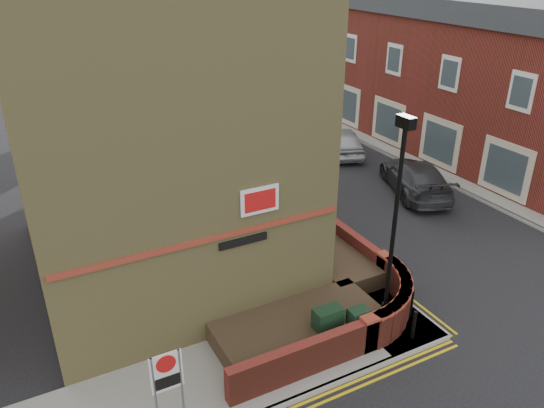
{
  "coord_description": "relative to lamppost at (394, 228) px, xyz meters",
  "views": [
    {
      "loc": [
        -7.04,
        -8.27,
        10.02
      ],
      "look_at": [
        -0.59,
        4.0,
        3.37
      ],
      "focal_mm": 35.0,
      "sensor_mm": 36.0,
      "label": 1
    }
  ],
  "objects": [
    {
      "name": "corner_building",
      "position": [
        -4.44,
        6.8,
        2.88
      ],
      "size": [
        8.95,
        10.4,
        13.6
      ],
      "color": "#978A50",
      "rests_on": "ground"
    },
    {
      "name": "bollard_near",
      "position": [
        0.4,
        -0.8,
        -2.77
      ],
      "size": [
        0.11,
        0.11,
        0.9
      ],
      "primitive_type": "cylinder",
      "color": "black",
      "rests_on": "pavement_corner"
    },
    {
      "name": "tree_far",
      "position": [
        0.4,
        28.85,
        1.57
      ],
      "size": [
        3.81,
        3.81,
        7.0
      ],
      "color": "#382B1E",
      "rests_on": "pavement_main"
    },
    {
      "name": "tree_mid",
      "position": [
        0.4,
        20.85,
        1.85
      ],
      "size": [
        4.03,
        4.03,
        7.42
      ],
      "color": "#382B1E",
      "rests_on": "pavement_main"
    },
    {
      "name": "kerb_main_near",
      "position": [
        1.4,
        14.8,
        -3.28
      ],
      "size": [
        0.15,
        32.0,
        0.12
      ],
      "primitive_type": "cube",
      "color": "gray",
      "rests_on": "ground"
    },
    {
      "name": "utility_cabinet_large",
      "position": [
        -1.9,
        0.1,
        -2.62
      ],
      "size": [
        0.8,
        0.45,
        1.2
      ],
      "primitive_type": "cube",
      "color": "black",
      "rests_on": "pavement_corner"
    },
    {
      "name": "grey_car_far",
      "position": [
        7.4,
        7.1,
        -2.6
      ],
      "size": [
        3.83,
        5.55,
        1.49
      ],
      "primitive_type": "imported",
      "rotation": [
        0.0,
        0.0,
        2.77
      ],
      "color": "#303135",
      "rests_on": "ground"
    },
    {
      "name": "zone_sign",
      "position": [
        -6.6,
        -0.7,
        -1.7
      ],
      "size": [
        0.72,
        0.07,
        2.2
      ],
      "color": "slate",
      "rests_on": "pavement_corner"
    },
    {
      "name": "lamppost",
      "position": [
        0.0,
        0.0,
        0.0
      ],
      "size": [
        0.25,
        0.5,
        6.3
      ],
      "color": "black",
      "rests_on": "pavement_corner"
    },
    {
      "name": "bollard_far",
      "position": [
        1.0,
        -0.0,
        -2.77
      ],
      "size": [
        0.11,
        0.11,
        0.9
      ],
      "primitive_type": "cylinder",
      "color": "black",
      "rests_on": "pavement_corner"
    },
    {
      "name": "silver_car_far",
      "position": [
        7.4,
        12.9,
        -2.62
      ],
      "size": [
        3.11,
        4.59,
        1.45
      ],
      "primitive_type": "imported",
      "rotation": [
        0.0,
        0.0,
        2.78
      ],
      "color": "#ABACB3",
      "rests_on": "ground"
    },
    {
      "name": "pavement_far",
      "position": [
        11.4,
        11.8,
        -3.28
      ],
      "size": [
        4.0,
        40.0,
        0.12
      ],
      "primitive_type": "cube",
      "color": "gray",
      "rests_on": "ground"
    },
    {
      "name": "ground",
      "position": [
        -1.6,
        -1.2,
        -3.34
      ],
      "size": [
        120.0,
        120.0,
        0.0
      ],
      "primitive_type": "plane",
      "color": "black",
      "rests_on": "ground"
    },
    {
      "name": "red_car_main",
      "position": [
        2.19,
        21.6,
        -2.73
      ],
      "size": [
        2.08,
        4.43,
        1.23
      ],
      "primitive_type": "imported",
      "rotation": [
        0.0,
        0.0,
        -0.01
      ],
      "color": "#9D1711",
      "rests_on": "ground"
    },
    {
      "name": "silver_car_near",
      "position": [
        2.0,
        11.14,
        -2.67
      ],
      "size": [
        2.0,
        4.24,
        1.34
      ],
      "primitive_type": "imported",
      "rotation": [
        0.0,
        0.0,
        -0.14
      ],
      "color": "#9C9DA3",
      "rests_on": "ground"
    },
    {
      "name": "tree_near",
      "position": [
        0.4,
        12.85,
        1.36
      ],
      "size": [
        3.64,
        3.65,
        6.7
      ],
      "color": "#382B1E",
      "rests_on": "pavement_main"
    },
    {
      "name": "yellow_lines_main",
      "position": [
        1.65,
        14.8,
        -3.34
      ],
      "size": [
        0.28,
        32.0,
        0.01
      ],
      "primitive_type": "cube",
      "color": "gold",
      "rests_on": "ground"
    },
    {
      "name": "far_terrace_cream",
      "position": [
        12.9,
        36.8,
        0.71
      ],
      "size": [
        5.4,
        12.4,
        8.0
      ],
      "color": "#B7B197",
      "rests_on": "ground"
    },
    {
      "name": "garden_wall",
      "position": [
        -1.6,
        1.3,
        -3.34
      ],
      "size": [
        6.8,
        6.0,
        1.2
      ],
      "primitive_type": null,
      "color": "maroon",
      "rests_on": "ground"
    },
    {
      "name": "pavement_corner",
      "position": [
        -5.1,
        0.3,
        -3.28
      ],
      "size": [
        13.0,
        3.0,
        0.12
      ],
      "primitive_type": "cube",
      "color": "gray",
      "rests_on": "ground"
    },
    {
      "name": "pavement_main",
      "position": [
        0.4,
        14.8,
        -3.28
      ],
      "size": [
        2.0,
        32.0,
        0.12
      ],
      "primitive_type": "cube",
      "color": "gray",
      "rests_on": "ground"
    },
    {
      "name": "far_terrace",
      "position": [
        12.9,
        15.8,
        0.7
      ],
      "size": [
        5.4,
        30.4,
        8.0
      ],
      "color": "maroon",
      "rests_on": "ground"
    },
    {
      "name": "kerb_main_far",
      "position": [
        9.4,
        11.8,
        -3.28
      ],
      "size": [
        0.15,
        40.0,
        0.12
      ],
      "primitive_type": "cube",
      "color": "gray",
      "rests_on": "ground"
    },
    {
      "name": "utility_cabinet_small",
      "position": [
        -1.1,
        -0.2,
        -2.67
      ],
      "size": [
        0.55,
        0.4,
        1.1
      ],
      "primitive_type": "cube",
      "color": "black",
      "rests_on": "pavement_corner"
    },
    {
      "name": "traffic_light_assembly",
      "position": [
        0.8,
        23.8,
        -0.56
      ],
      "size": [
        0.2,
        0.16,
        4.2
      ],
      "color": "black",
      "rests_on": "pavement_main"
    }
  ]
}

